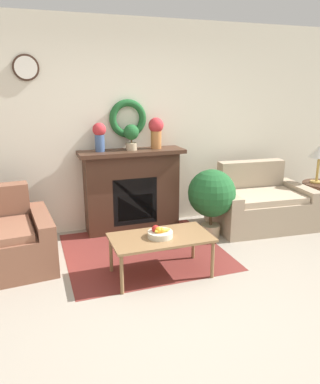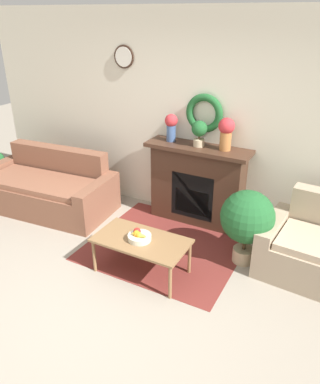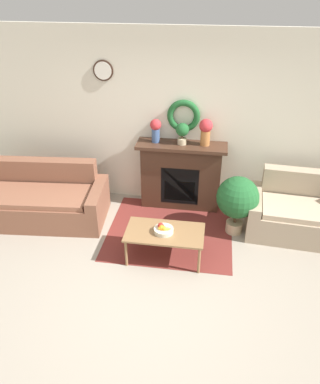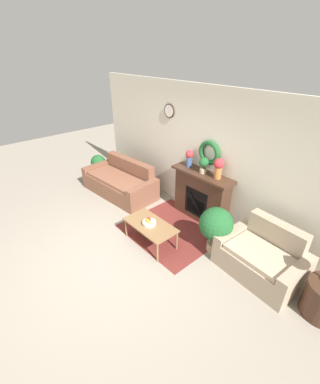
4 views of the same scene
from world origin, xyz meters
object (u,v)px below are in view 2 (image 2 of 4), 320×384
fruit_bowl (139,236)px  vase_on_mantel_right (226,132)px  potted_plant_floor_by_loveseat (247,219)px  potted_plant_on_mantel (199,131)px  fireplace (197,184)px  vase_on_mantel_left (171,126)px  couch_left (48,189)px  coffee_table (141,243)px

fruit_bowl → vase_on_mantel_right: vase_on_mantel_right is taller
potted_plant_floor_by_loveseat → potted_plant_on_mantel: bearing=144.9°
fireplace → vase_on_mantel_right: bearing=0.9°
vase_on_mantel_right → vase_on_mantel_left: bearing=-180.0°
fireplace → potted_plant_floor_by_loveseat: (0.86, -0.62, 0.02)m
potted_plant_floor_by_loveseat → vase_on_mantel_left: bearing=153.7°
potted_plant_on_mantel → fireplace: bearing=102.0°
couch_left → potted_plant_floor_by_loveseat: size_ratio=2.26×
vase_on_mantel_left → vase_on_mantel_right: vase_on_mantel_right is taller
potted_plant_floor_by_loveseat → couch_left: bearing=-179.1°
fireplace → vase_on_mantel_left: (-0.40, 0.01, 0.74)m
fireplace → vase_on_mantel_left: size_ratio=3.82×
coffee_table → potted_plant_on_mantel: potted_plant_on_mantel is taller
potted_plant_on_mantel → vase_on_mantel_right: bearing=3.4°
potted_plant_on_mantel → potted_plant_floor_by_loveseat: bearing=-35.1°
vase_on_mantel_left → potted_plant_on_mantel: 0.40m
vase_on_mantel_right → fruit_bowl: bearing=-107.4°
couch_left → vase_on_mantel_left: size_ratio=5.61×
fruit_bowl → fireplace: bearing=86.4°
coffee_table → fireplace: bearing=87.1°
couch_left → vase_on_mantel_right: 2.69m
couch_left → fruit_bowl: couch_left is taller
vase_on_mantel_left → vase_on_mantel_right: bearing=0.0°
vase_on_mantel_right → potted_plant_on_mantel: vase_on_mantel_right is taller
coffee_table → vase_on_mantel_right: size_ratio=2.53×
couch_left → potted_plant_on_mantel: 2.37m
couch_left → fruit_bowl: (1.97, -0.69, 0.17)m
couch_left → fireplace: bearing=12.9°
potted_plant_floor_by_loveseat → fireplace: bearing=144.3°
couch_left → vase_on_mantel_right: vase_on_mantel_right is taller
vase_on_mantel_right → fireplace: bearing=-179.1°
fruit_bowl → potted_plant_on_mantel: size_ratio=0.77×
fireplace → couch_left: 2.18m
coffee_table → potted_plant_floor_by_loveseat: 1.19m
coffee_table → vase_on_mantel_left: size_ratio=2.84×
coffee_table → fruit_bowl: (-0.02, -0.02, 0.08)m
coffee_table → vase_on_mantel_left: 1.66m
coffee_table → vase_on_mantel_left: vase_on_mantel_left is taller
fireplace → potted_plant_on_mantel: 0.73m
fruit_bowl → potted_plant_floor_by_loveseat: 1.20m
fruit_bowl → potted_plant_on_mantel: bearing=86.3°
couch_left → coffee_table: size_ratio=1.98×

